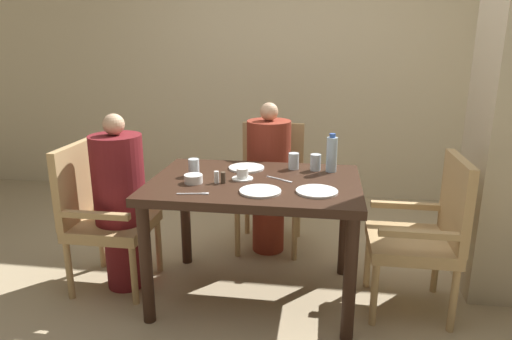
{
  "coord_description": "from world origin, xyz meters",
  "views": [
    {
      "loc": [
        0.39,
        -2.54,
        1.55
      ],
      "look_at": [
        0.0,
        0.04,
        0.81
      ],
      "focal_mm": 32.0,
      "sensor_mm": 36.0,
      "label": 1
    }
  ],
  "objects_px": {
    "plate_main_left": "(317,191)",
    "water_bottle": "(332,154)",
    "diner_in_far_chair": "(269,177)",
    "teacup_with_saucer": "(242,175)",
    "diner_in_left_chair": "(120,201)",
    "glass_tall_near": "(194,167)",
    "glass_tall_mid": "(316,162)",
    "glass_tall_far": "(294,161)",
    "chair_left_side": "(100,211)",
    "plate_main_right": "(260,191)",
    "bowl_small": "(193,179)",
    "chair_far_side": "(271,181)",
    "chair_right_side": "(427,230)",
    "plate_dessert_center": "(246,168)"
  },
  "relations": [
    {
      "from": "glass_tall_far",
      "to": "chair_far_side",
      "type": "bearing_deg",
      "value": 111.37
    },
    {
      "from": "glass_tall_near",
      "to": "glass_tall_mid",
      "type": "height_order",
      "value": "same"
    },
    {
      "from": "chair_left_side",
      "to": "glass_tall_mid",
      "type": "distance_m",
      "value": 1.4
    },
    {
      "from": "chair_right_side",
      "to": "plate_dessert_center",
      "type": "height_order",
      "value": "chair_right_side"
    },
    {
      "from": "diner_in_left_chair",
      "to": "teacup_with_saucer",
      "type": "xyz_separation_m",
      "value": [
        0.78,
        0.01,
        0.2
      ]
    },
    {
      "from": "glass_tall_mid",
      "to": "bowl_small",
      "type": "bearing_deg",
      "value": -151.65
    },
    {
      "from": "chair_left_side",
      "to": "plate_main_left",
      "type": "height_order",
      "value": "chair_left_side"
    },
    {
      "from": "plate_main_left",
      "to": "water_bottle",
      "type": "height_order",
      "value": "water_bottle"
    },
    {
      "from": "chair_far_side",
      "to": "diner_in_far_chair",
      "type": "distance_m",
      "value": 0.16
    },
    {
      "from": "chair_left_side",
      "to": "plate_main_right",
      "type": "relative_size",
      "value": 4.1
    },
    {
      "from": "diner_in_left_chair",
      "to": "glass_tall_mid",
      "type": "xyz_separation_m",
      "value": [
        1.2,
        0.27,
        0.23
      ]
    },
    {
      "from": "bowl_small",
      "to": "glass_tall_near",
      "type": "distance_m",
      "value": 0.15
    },
    {
      "from": "plate_main_right",
      "to": "glass_tall_near",
      "type": "relative_size",
      "value": 2.2
    },
    {
      "from": "diner_in_left_chair",
      "to": "glass_tall_near",
      "type": "relative_size",
      "value": 10.95
    },
    {
      "from": "chair_right_side",
      "to": "chair_left_side",
      "type": "bearing_deg",
      "value": 180.0
    },
    {
      "from": "chair_left_side",
      "to": "teacup_with_saucer",
      "type": "relative_size",
      "value": 7.44
    },
    {
      "from": "diner_in_left_chair",
      "to": "chair_far_side",
      "type": "relative_size",
      "value": 1.21
    },
    {
      "from": "diner_in_left_chair",
      "to": "water_bottle",
      "type": "bearing_deg",
      "value": 11.12
    },
    {
      "from": "plate_main_right",
      "to": "glass_tall_far",
      "type": "xyz_separation_m",
      "value": [
        0.15,
        0.49,
        0.05
      ]
    },
    {
      "from": "chair_left_side",
      "to": "bowl_small",
      "type": "distance_m",
      "value": 0.72
    },
    {
      "from": "teacup_with_saucer",
      "to": "glass_tall_mid",
      "type": "bearing_deg",
      "value": 31.46
    },
    {
      "from": "glass_tall_mid",
      "to": "water_bottle",
      "type": "bearing_deg",
      "value": -6.9
    },
    {
      "from": "diner_in_far_chair",
      "to": "teacup_with_saucer",
      "type": "bearing_deg",
      "value": -96.59
    },
    {
      "from": "chair_far_side",
      "to": "diner_in_far_chair",
      "type": "relative_size",
      "value": 0.83
    },
    {
      "from": "diner_in_left_chair",
      "to": "water_bottle",
      "type": "distance_m",
      "value": 1.36
    },
    {
      "from": "diner_in_far_chair",
      "to": "plate_main_right",
      "type": "height_order",
      "value": "diner_in_far_chair"
    },
    {
      "from": "plate_main_right",
      "to": "bowl_small",
      "type": "bearing_deg",
      "value": 164.81
    },
    {
      "from": "bowl_small",
      "to": "chair_far_side",
      "type": "bearing_deg",
      "value": 69.4
    },
    {
      "from": "diner_in_far_chair",
      "to": "chair_right_side",
      "type": "height_order",
      "value": "diner_in_far_chair"
    },
    {
      "from": "diner_in_left_chair",
      "to": "glass_tall_near",
      "type": "xyz_separation_m",
      "value": [
        0.47,
        0.04,
        0.23
      ]
    },
    {
      "from": "plate_main_right",
      "to": "glass_tall_far",
      "type": "bearing_deg",
      "value": 73.63
    },
    {
      "from": "plate_main_right",
      "to": "bowl_small",
      "type": "distance_m",
      "value": 0.42
    },
    {
      "from": "plate_main_right",
      "to": "water_bottle",
      "type": "height_order",
      "value": "water_bottle"
    },
    {
      "from": "glass_tall_mid",
      "to": "glass_tall_far",
      "type": "xyz_separation_m",
      "value": [
        -0.14,
        0.01,
        0.0
      ]
    },
    {
      "from": "chair_right_side",
      "to": "bowl_small",
      "type": "relative_size",
      "value": 8.72
    },
    {
      "from": "chair_left_side",
      "to": "chair_right_side",
      "type": "relative_size",
      "value": 1.0
    },
    {
      "from": "diner_in_left_chair",
      "to": "glass_tall_near",
      "type": "height_order",
      "value": "diner_in_left_chair"
    },
    {
      "from": "chair_far_side",
      "to": "plate_dessert_center",
      "type": "distance_m",
      "value": 0.63
    },
    {
      "from": "chair_left_side",
      "to": "diner_in_left_chair",
      "type": "height_order",
      "value": "diner_in_left_chair"
    },
    {
      "from": "diner_in_far_chair",
      "to": "diner_in_left_chair",
      "type": "bearing_deg",
      "value": -142.05
    },
    {
      "from": "diner_in_left_chair",
      "to": "plate_main_right",
      "type": "distance_m",
      "value": 0.96
    },
    {
      "from": "plate_main_left",
      "to": "chair_right_side",
      "type": "bearing_deg",
      "value": 15.28
    },
    {
      "from": "glass_tall_near",
      "to": "teacup_with_saucer",
      "type": "bearing_deg",
      "value": -5.76
    },
    {
      "from": "plate_main_left",
      "to": "plate_main_right",
      "type": "distance_m",
      "value": 0.31
    },
    {
      "from": "plate_dessert_center",
      "to": "bowl_small",
      "type": "relative_size",
      "value": 2.13
    },
    {
      "from": "diner_in_left_chair",
      "to": "plate_main_left",
      "type": "relative_size",
      "value": 4.97
    },
    {
      "from": "chair_far_side",
      "to": "diner_in_far_chair",
      "type": "bearing_deg",
      "value": -90.0
    },
    {
      "from": "chair_far_side",
      "to": "glass_tall_far",
      "type": "height_order",
      "value": "chair_far_side"
    },
    {
      "from": "diner_in_left_chair",
      "to": "chair_far_side",
      "type": "xyz_separation_m",
      "value": [
        0.86,
        0.81,
        -0.08
      ]
    },
    {
      "from": "plate_main_right",
      "to": "diner_in_far_chair",
      "type": "bearing_deg",
      "value": 94.05
    }
  ]
}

